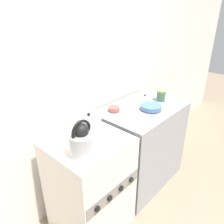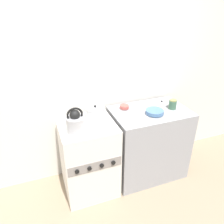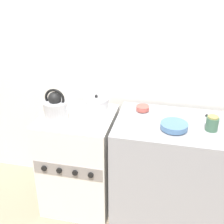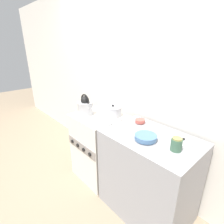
{
  "view_description": "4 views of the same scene",
  "coord_description": "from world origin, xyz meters",
  "px_view_note": "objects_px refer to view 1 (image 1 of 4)",
  "views": [
    {
      "loc": [
        -0.91,
        -0.8,
        1.8
      ],
      "look_at": [
        0.3,
        0.29,
        1.02
      ],
      "focal_mm": 35.0,
      "sensor_mm": 36.0,
      "label": 1
    },
    {
      "loc": [
        -0.44,
        -1.66,
        2.04
      ],
      "look_at": [
        0.29,
        0.3,
        0.97
      ],
      "focal_mm": 35.0,
      "sensor_mm": 36.0,
      "label": 2
    },
    {
      "loc": [
        0.76,
        -1.81,
        2.05
      ],
      "look_at": [
        0.28,
        0.3,
        0.94
      ],
      "focal_mm": 50.0,
      "sensor_mm": 36.0,
      "label": 3
    },
    {
      "loc": [
        1.58,
        -0.94,
        1.71
      ],
      "look_at": [
        0.26,
        0.26,
        1.01
      ],
      "focal_mm": 28.0,
      "sensor_mm": 36.0,
      "label": 4
    }
  ],
  "objects_px": {
    "stove": "(90,185)",
    "enamel_bowl": "(151,107)",
    "loose_pot_lid": "(145,97)",
    "storage_jar": "(161,96)",
    "cooking_pot": "(89,122)",
    "small_ceramic_bowl": "(114,109)",
    "kettle": "(82,141)"
  },
  "relations": [
    {
      "from": "cooking_pot",
      "to": "small_ceramic_bowl",
      "type": "xyz_separation_m",
      "value": [
        0.37,
        0.06,
        -0.02
      ]
    },
    {
      "from": "kettle",
      "to": "loose_pot_lid",
      "type": "xyz_separation_m",
      "value": [
        1.14,
        0.27,
        -0.08
      ]
    },
    {
      "from": "loose_pot_lid",
      "to": "storage_jar",
      "type": "bearing_deg",
      "value": -81.92
    },
    {
      "from": "stove",
      "to": "enamel_bowl",
      "type": "distance_m",
      "value": 0.91
    },
    {
      "from": "loose_pot_lid",
      "to": "cooking_pot",
      "type": "bearing_deg",
      "value": -176.84
    },
    {
      "from": "kettle",
      "to": "cooking_pot",
      "type": "distance_m",
      "value": 0.34
    },
    {
      "from": "stove",
      "to": "loose_pot_lid",
      "type": "height_order",
      "value": "loose_pot_lid"
    },
    {
      "from": "kettle",
      "to": "enamel_bowl",
      "type": "distance_m",
      "value": 0.9
    },
    {
      "from": "kettle",
      "to": "small_ceramic_bowl",
      "type": "relative_size",
      "value": 2.47
    },
    {
      "from": "enamel_bowl",
      "to": "storage_jar",
      "type": "relative_size",
      "value": 1.77
    },
    {
      "from": "kettle",
      "to": "cooking_pot",
      "type": "relative_size",
      "value": 1.27
    },
    {
      "from": "cooking_pot",
      "to": "enamel_bowl",
      "type": "relative_size",
      "value": 1.03
    },
    {
      "from": "loose_pot_lid",
      "to": "kettle",
      "type": "bearing_deg",
      "value": -166.75
    },
    {
      "from": "small_ceramic_bowl",
      "to": "loose_pot_lid",
      "type": "height_order",
      "value": "small_ceramic_bowl"
    },
    {
      "from": "enamel_bowl",
      "to": "storage_jar",
      "type": "bearing_deg",
      "value": 10.61
    },
    {
      "from": "small_ceramic_bowl",
      "to": "loose_pot_lid",
      "type": "xyz_separation_m",
      "value": [
        0.5,
        -0.01,
        -0.02
      ]
    },
    {
      "from": "kettle",
      "to": "enamel_bowl",
      "type": "relative_size",
      "value": 1.31
    },
    {
      "from": "kettle",
      "to": "enamel_bowl",
      "type": "xyz_separation_m",
      "value": [
        0.9,
        0.03,
        -0.06
      ]
    },
    {
      "from": "storage_jar",
      "to": "loose_pot_lid",
      "type": "height_order",
      "value": "storage_jar"
    },
    {
      "from": "stove",
      "to": "loose_pot_lid",
      "type": "distance_m",
      "value": 1.12
    },
    {
      "from": "cooking_pot",
      "to": "storage_jar",
      "type": "height_order",
      "value": "cooking_pot"
    },
    {
      "from": "cooking_pot",
      "to": "small_ceramic_bowl",
      "type": "relative_size",
      "value": 1.95
    },
    {
      "from": "enamel_bowl",
      "to": "stove",
      "type": "bearing_deg",
      "value": 175.3
    },
    {
      "from": "stove",
      "to": "small_ceramic_bowl",
      "type": "xyz_separation_m",
      "value": [
        0.5,
        0.18,
        0.48
      ]
    },
    {
      "from": "cooking_pot",
      "to": "loose_pot_lid",
      "type": "relative_size",
      "value": 1.0
    },
    {
      "from": "cooking_pot",
      "to": "small_ceramic_bowl",
      "type": "bearing_deg",
      "value": 9.06
    },
    {
      "from": "enamel_bowl",
      "to": "small_ceramic_bowl",
      "type": "relative_size",
      "value": 1.89
    },
    {
      "from": "storage_jar",
      "to": "loose_pot_lid",
      "type": "distance_m",
      "value": 0.19
    },
    {
      "from": "enamel_bowl",
      "to": "small_ceramic_bowl",
      "type": "height_order",
      "value": "enamel_bowl"
    },
    {
      "from": "small_ceramic_bowl",
      "to": "kettle",
      "type": "bearing_deg",
      "value": -156.26
    },
    {
      "from": "storage_jar",
      "to": "loose_pot_lid",
      "type": "xyz_separation_m",
      "value": [
        -0.03,
        0.18,
        -0.05
      ]
    },
    {
      "from": "stove",
      "to": "kettle",
      "type": "distance_m",
      "value": 0.57
    }
  ]
}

